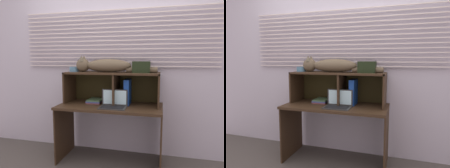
# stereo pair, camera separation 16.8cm
# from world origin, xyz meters

# --- Properties ---
(back_panel_with_blinds) EXTENTS (4.40, 0.08, 2.50)m
(back_panel_with_blinds) POSITION_xyz_m (0.00, 0.55, 1.26)
(back_panel_with_blinds) COLOR #BCB7C6
(back_panel_with_blinds) RESTS_ON ground
(desk) EXTENTS (1.25, 0.60, 0.72)m
(desk) POSITION_xyz_m (0.00, 0.21, 0.57)
(desk) COLOR #352416
(desk) RESTS_ON ground
(hutch_shelf_unit) EXTENTS (1.17, 0.38, 0.40)m
(hutch_shelf_unit) POSITION_xyz_m (0.01, 0.34, 1.00)
(hutch_shelf_unit) COLOR #352416
(hutch_shelf_unit) RESTS_ON desk
(cat) EXTENTS (1.03, 0.20, 0.21)m
(cat) POSITION_xyz_m (-0.10, 0.31, 1.20)
(cat) COLOR brown
(cat) RESTS_ON hutch_shelf_unit
(laptop) EXTENTS (0.31, 0.22, 0.20)m
(laptop) POSITION_xyz_m (0.06, 0.11, 0.76)
(laptop) COLOR #2B2B2B
(laptop) RESTS_ON desk
(binder_upright) EXTENTS (0.06, 0.22, 0.31)m
(binder_upright) POSITION_xyz_m (0.20, 0.31, 0.88)
(binder_upright) COLOR #17419C
(binder_upright) RESTS_ON desk
(book_stack) EXTENTS (0.18, 0.24, 0.04)m
(book_stack) POSITION_xyz_m (-0.22, 0.31, 0.74)
(book_stack) COLOR brown
(book_stack) RESTS_ON desk
(small_basket) EXTENTS (0.13, 0.13, 0.06)m
(small_basket) POSITION_xyz_m (-0.51, 0.31, 1.15)
(small_basket) COLOR teal
(small_basket) RESTS_ON hutch_shelf_unit
(storage_box) EXTENTS (0.21, 0.16, 0.14)m
(storage_box) POSITION_xyz_m (0.36, 0.31, 1.19)
(storage_box) COLOR black
(storage_box) RESTS_ON hutch_shelf_unit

